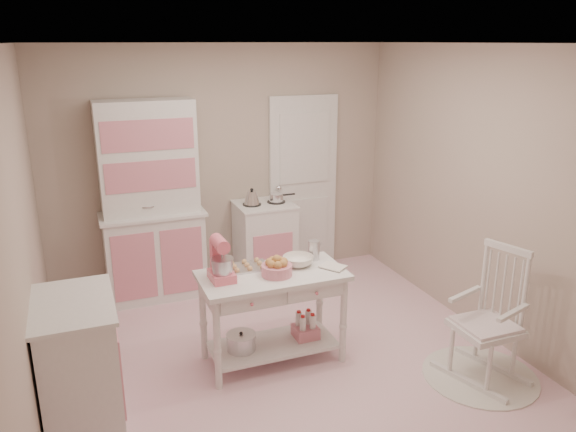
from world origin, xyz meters
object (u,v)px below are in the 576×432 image
object	(u,v)px
rocking_chair	(487,316)
work_table	(273,317)
stove	(265,243)
bread_basket	(277,270)
stand_mixer	(221,260)
base_cabinet	(80,361)
hutch	(151,202)

from	to	relation	value
rocking_chair	work_table	bearing A→B (deg)	132.24
stove	bread_basket	xyz separation A→B (m)	(-0.46, -1.64, 0.39)
stove	stand_mixer	world-z (taller)	stand_mixer
base_cabinet	stand_mixer	xyz separation A→B (m)	(1.11, 0.25, 0.51)
hutch	rocking_chair	xyz separation A→B (m)	(2.20, -2.50, -0.49)
hutch	base_cabinet	xyz separation A→B (m)	(-0.81, -1.88, -0.58)
base_cabinet	bread_basket	distance (m)	1.61
rocking_chair	bread_basket	world-z (taller)	rocking_chair
stove	rocking_chair	xyz separation A→B (m)	(1.00, -2.45, 0.09)
rocking_chair	stand_mixer	world-z (taller)	stand_mixer
base_cabinet	work_table	bearing A→B (deg)	8.70
hutch	stove	world-z (taller)	hutch
hutch	base_cabinet	distance (m)	2.12
base_cabinet	stove	bearing A→B (deg)	42.25
rocking_chair	stand_mixer	bearing A→B (deg)	137.53
rocking_chair	bread_basket	xyz separation A→B (m)	(-1.46, 0.81, 0.30)
bread_basket	base_cabinet	bearing A→B (deg)	-173.22
stove	bread_basket	bearing A→B (deg)	-105.60
work_table	stand_mixer	xyz separation A→B (m)	(-0.42, 0.02, 0.57)
stove	hutch	bearing A→B (deg)	177.61
stand_mixer	bread_basket	size ratio (longest dim) A/B	1.36
rocking_chair	bread_basket	size ratio (longest dim) A/B	4.40
hutch	bread_basket	world-z (taller)	hutch
work_table	bread_basket	xyz separation A→B (m)	(0.02, -0.05, 0.45)
rocking_chair	work_table	size ratio (longest dim) A/B	0.92
stove	stand_mixer	xyz separation A→B (m)	(-0.90, -1.57, 0.51)
hutch	stand_mixer	xyz separation A→B (m)	(0.30, -1.62, -0.07)
stand_mixer	bread_basket	world-z (taller)	stand_mixer
hutch	rocking_chair	world-z (taller)	hutch
rocking_chair	stand_mixer	xyz separation A→B (m)	(-1.90, 0.88, 0.42)
stand_mixer	bread_basket	bearing A→B (deg)	-10.93
stove	rocking_chair	world-z (taller)	rocking_chair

